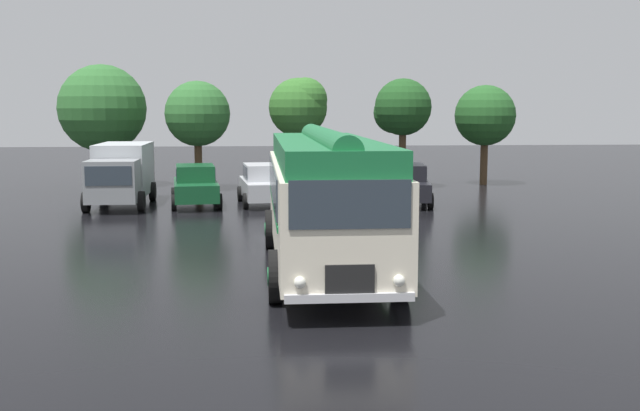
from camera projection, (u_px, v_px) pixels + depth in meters
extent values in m
plane|color=black|center=(351.00, 268.00, 18.74)|extent=(120.00, 120.00, 0.00)
cube|color=silver|center=(325.00, 205.00, 18.34)|extent=(2.52, 10.00, 2.10)
cube|color=#196B38|center=(325.00, 151.00, 18.17)|extent=(2.32, 9.80, 0.56)
cylinder|color=#196B38|center=(325.00, 140.00, 18.13)|extent=(0.62, 9.50, 0.60)
cube|color=#2D3842|center=(374.00, 181.00, 18.67)|extent=(0.05, 8.00, 0.84)
cube|color=#2D3842|center=(273.00, 181.00, 18.46)|extent=(0.05, 8.00, 0.84)
cube|color=#196B38|center=(375.00, 203.00, 18.64)|extent=(0.04, 8.20, 0.12)
cube|color=#196B38|center=(273.00, 204.00, 18.43)|extent=(0.04, 8.20, 0.12)
cube|color=#2D3842|center=(350.00, 204.00, 13.30)|extent=(2.20, 0.04, 0.88)
cube|color=black|center=(350.00, 280.00, 13.47)|extent=(0.90, 0.06, 0.56)
cube|color=silver|center=(350.00, 298.00, 13.49)|extent=(2.38, 0.10, 0.16)
sphere|color=white|center=(399.00, 281.00, 13.54)|extent=(0.22, 0.22, 0.22)
sphere|color=white|center=(300.00, 283.00, 13.39)|extent=(0.22, 0.22, 0.22)
cylinder|color=black|center=(401.00, 274.00, 15.52)|extent=(0.28, 1.10, 1.10)
cylinder|color=#196B38|center=(401.00, 274.00, 15.52)|extent=(0.32, 0.39, 0.39)
cylinder|color=black|center=(275.00, 276.00, 15.31)|extent=(0.28, 1.10, 1.10)
cylinder|color=#196B38|center=(275.00, 276.00, 15.31)|extent=(0.32, 0.39, 0.39)
cylinder|color=black|center=(361.00, 228.00, 21.45)|extent=(0.28, 1.10, 1.10)
cylinder|color=#196B38|center=(361.00, 228.00, 21.45)|extent=(0.32, 0.39, 0.39)
cylinder|color=black|center=(270.00, 229.00, 21.23)|extent=(0.28, 1.10, 1.10)
cylinder|color=#196B38|center=(270.00, 229.00, 21.23)|extent=(0.32, 0.39, 0.39)
cube|color=#144C28|center=(196.00, 190.00, 30.41)|extent=(2.17, 4.37, 0.70)
cube|color=#144C28|center=(195.00, 173.00, 30.47)|extent=(1.74, 2.34, 0.64)
cube|color=#2D3842|center=(214.00, 173.00, 30.62)|extent=(0.25, 1.92, 0.50)
cube|color=#2D3842|center=(176.00, 173.00, 30.33)|extent=(0.25, 1.92, 0.50)
cylinder|color=black|center=(220.00, 201.00, 29.36)|extent=(0.27, 0.66, 0.64)
cylinder|color=black|center=(174.00, 203.00, 29.02)|extent=(0.27, 0.66, 0.64)
cylinder|color=black|center=(216.00, 194.00, 31.90)|extent=(0.27, 0.66, 0.64)
cylinder|color=black|center=(174.00, 195.00, 31.56)|extent=(0.27, 0.66, 0.64)
cube|color=#B7BABF|center=(264.00, 188.00, 30.88)|extent=(2.14, 4.36, 0.70)
cube|color=#B7BABF|center=(263.00, 172.00, 30.94)|extent=(1.72, 2.33, 0.64)
cube|color=#2D3842|center=(281.00, 172.00, 31.08)|extent=(0.23, 1.92, 0.50)
cube|color=#2D3842|center=(245.00, 172.00, 30.80)|extent=(0.23, 1.92, 0.50)
cylinder|color=black|center=(290.00, 200.00, 29.82)|extent=(0.27, 0.66, 0.64)
cylinder|color=black|center=(246.00, 201.00, 29.49)|extent=(0.27, 0.66, 0.64)
cylinder|color=black|center=(281.00, 193.00, 32.35)|extent=(0.27, 0.66, 0.64)
cylinder|color=black|center=(240.00, 194.00, 32.03)|extent=(0.27, 0.66, 0.64)
cube|color=navy|center=(330.00, 187.00, 31.41)|extent=(2.26, 4.39, 0.70)
cube|color=navy|center=(330.00, 171.00, 31.47)|extent=(1.78, 2.37, 0.64)
cube|color=#2D3842|center=(348.00, 171.00, 31.43)|extent=(0.29, 1.92, 0.50)
cube|color=#2D3842|center=(312.00, 171.00, 31.52)|extent=(0.29, 1.92, 0.50)
cylinder|color=black|center=(350.00, 199.00, 30.12)|extent=(0.29, 0.66, 0.64)
cylinder|color=black|center=(307.00, 199.00, 30.22)|extent=(0.29, 0.66, 0.64)
cylinder|color=black|center=(351.00, 192.00, 32.70)|extent=(0.29, 0.66, 0.64)
cylinder|color=black|center=(311.00, 192.00, 32.80)|extent=(0.29, 0.66, 0.64)
cube|color=black|center=(406.00, 188.00, 30.86)|extent=(2.21, 4.38, 0.70)
cube|color=black|center=(406.00, 172.00, 30.92)|extent=(1.76, 2.35, 0.64)
cube|color=#2D3842|center=(425.00, 172.00, 30.89)|extent=(0.27, 1.92, 0.50)
cube|color=#2D3842|center=(388.00, 172.00, 30.95)|extent=(0.27, 1.92, 0.50)
cylinder|color=black|center=(431.00, 201.00, 29.58)|extent=(0.28, 0.66, 0.64)
cylinder|color=black|center=(386.00, 201.00, 29.65)|extent=(0.28, 0.66, 0.64)
cylinder|color=black|center=(424.00, 193.00, 32.16)|extent=(0.28, 0.66, 0.64)
cylinder|color=black|center=(383.00, 193.00, 32.23)|extent=(0.28, 0.66, 0.64)
cube|color=#B2B7BC|center=(125.00, 169.00, 31.27)|extent=(2.07, 3.98, 2.10)
cube|color=gray|center=(113.00, 181.00, 28.44)|extent=(1.93, 1.77, 1.60)
cube|color=#2D3842|center=(108.00, 176.00, 27.54)|extent=(1.70, 0.06, 0.72)
cylinder|color=black|center=(141.00, 202.00, 28.71)|extent=(0.25, 0.80, 0.80)
cylinder|color=black|center=(86.00, 202.00, 28.50)|extent=(0.25, 0.80, 0.80)
cylinder|color=black|center=(153.00, 191.00, 32.23)|extent=(0.25, 0.80, 0.80)
cylinder|color=black|center=(103.00, 192.00, 32.02)|extent=(0.25, 0.80, 0.80)
cylinder|color=#4C3823|center=(105.00, 164.00, 37.68)|extent=(0.34, 0.34, 2.31)
sphere|color=#2D662D|center=(102.00, 108.00, 37.31)|extent=(4.36, 4.36, 4.36)
sphere|color=#2D662D|center=(90.00, 105.00, 36.90)|extent=(2.52, 2.52, 2.52)
cylinder|color=#4C3823|center=(198.00, 164.00, 36.32)|extent=(0.37, 0.37, 2.51)
sphere|color=#2D662D|center=(197.00, 114.00, 36.01)|extent=(3.15, 3.15, 3.15)
sphere|color=#2D662D|center=(207.00, 117.00, 35.87)|extent=(2.07, 2.07, 2.07)
cylinder|color=#4C3823|center=(298.00, 159.00, 36.89)|extent=(0.29, 0.29, 2.92)
sphere|color=#336B28|center=(298.00, 107.00, 36.56)|extent=(2.87, 2.87, 2.87)
sphere|color=#336B28|center=(305.00, 100.00, 36.37)|extent=(2.17, 2.17, 2.17)
cylinder|color=#4C3823|center=(402.00, 158.00, 37.17)|extent=(0.36, 0.36, 2.96)
sphere|color=#1E4C1E|center=(403.00, 107.00, 36.84)|extent=(2.81, 2.81, 2.81)
sphere|color=#1E4C1E|center=(394.00, 113.00, 37.08)|extent=(2.07, 2.07, 2.07)
cylinder|color=#4C3823|center=(484.00, 161.00, 38.84)|extent=(0.38, 0.38, 2.41)
sphere|color=#235623|center=(485.00, 115.00, 38.53)|extent=(3.12, 3.12, 3.12)
sphere|color=#235623|center=(487.00, 112.00, 38.60)|extent=(2.39, 2.39, 2.39)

